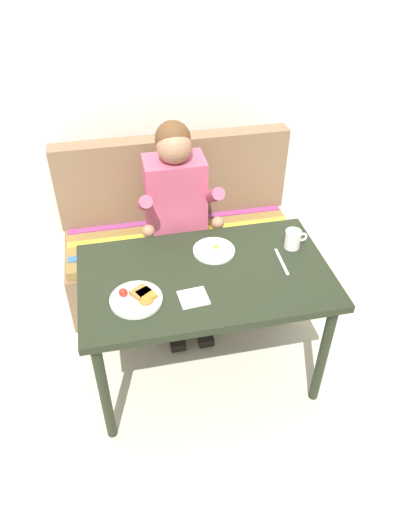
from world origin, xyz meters
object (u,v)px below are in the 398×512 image
plate_breakfast (137,298)px  table (205,286)px  coffee_mug (293,239)px  napkin (193,298)px  couch (180,245)px  knife (282,262)px  plate_eggs (214,250)px  person (177,206)px

plate_breakfast → table: bearing=18.9°
coffee_mug → napkin: bearing=-154.7°
table → couch: (0.00, 0.76, -0.32)m
knife → plate_eggs: bearing=156.4°
person → plate_breakfast: bearing=-113.3°
plate_eggs → knife: 0.34m
table → coffee_mug: (0.48, 0.11, 0.13)m
plate_breakfast → plate_eggs: size_ratio=1.12×
couch → plate_eggs: (0.08, -0.61, 0.41)m
couch → coffee_mug: 0.92m
couch → person: person is taller
plate_eggs → coffee_mug: (0.40, -0.04, 0.04)m
table → napkin: (-0.09, -0.15, 0.09)m
table → plate_eggs: 0.20m
plate_breakfast → napkin: size_ratio=1.84×
knife → couch: bearing=119.0°
napkin → knife: napkin is taller
person → knife: size_ratio=6.06×
person → plate_breakfast: person is taller
couch → knife: size_ratio=7.20×
person → coffee_mug: (0.51, -0.48, 0.04)m
couch → coffee_mug: bearing=-53.7°
table → napkin: 0.20m
coffee_mug → plate_eggs: bearing=174.0°
plate_eggs → coffee_mug: size_ratio=1.78×
person → knife: bearing=-54.3°
couch → person: 0.45m
napkin → plate_breakfast: bearing=171.3°
plate_eggs → coffee_mug: bearing=-6.0°
table → coffee_mug: bearing=13.5°
couch → napkin: bearing=-95.5°
couch → napkin: size_ratio=11.28×
table → knife: (0.38, 0.01, 0.08)m
table → plate_eggs: plate_eggs is taller
plate_breakfast → knife: bearing=9.8°
couch → napkin: 1.01m
table → person: size_ratio=0.99×
plate_breakfast → coffee_mug: 0.85m
couch → knife: bearing=-63.0°
napkin → couch: bearing=84.5°
plate_eggs → napkin: (-0.17, -0.31, -0.01)m
couch → coffee_mug: couch is taller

